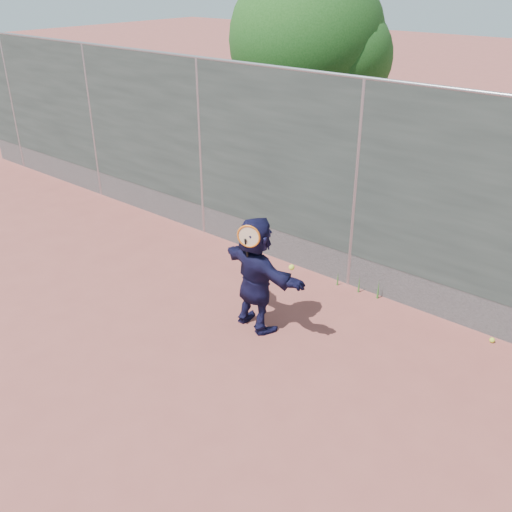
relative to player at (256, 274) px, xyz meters
The scene contains 7 objects.
ground 1.95m from the player, 78.49° to the right, with size 80.00×80.00×0.00m, color #9E4C42.
player is the anchor object (origin of this frame).
ball_ground 3.11m from the player, 32.01° to the left, with size 0.07×0.07×0.07m, color #CBE332.
fence 1.96m from the player, 78.50° to the left, with size 20.00×0.06×3.03m.
swing_action 0.61m from the player, 60.70° to the right, with size 0.77×0.16×0.51m.
tree_left 5.83m from the player, 117.42° to the left, with size 3.15×3.00×4.53m.
weed_clump 1.87m from the player, 68.29° to the left, with size 0.68×0.07×0.30m.
Camera 1 is at (3.68, -3.16, 4.24)m, focal length 40.00 mm.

